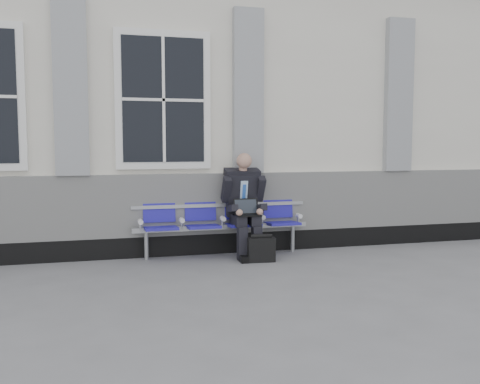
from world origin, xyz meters
name	(u,v)px	position (x,y,z in m)	size (l,w,h in m)	color
ground	(151,283)	(0.00, 0.00, 0.00)	(70.00, 70.00, 0.00)	slate
station_building	(128,110)	(-0.02, 3.47, 2.22)	(14.40, 4.40, 4.49)	silver
bench	(222,218)	(1.17, 1.32, 0.55)	(2.60, 0.47, 0.91)	#9EA0A3
businessman	(244,201)	(1.47, 1.18, 0.80)	(0.62, 0.83, 1.50)	black
briefcase	(261,249)	(1.59, 0.74, 0.18)	(0.39, 0.19, 0.39)	black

